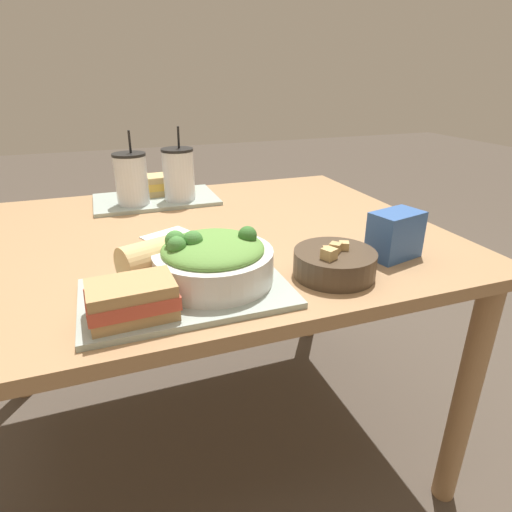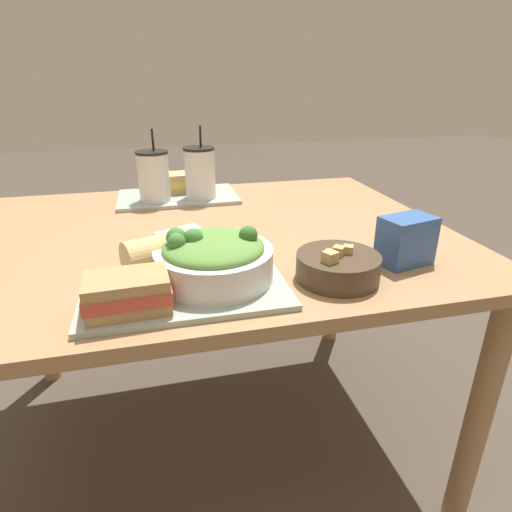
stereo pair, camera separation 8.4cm
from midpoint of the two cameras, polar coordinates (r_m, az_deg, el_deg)
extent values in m
plane|color=#4C4238|center=(1.55, -3.57, -22.41)|extent=(12.00, 12.00, 0.00)
cube|color=#A37A51|center=(1.16, -4.43, 2.60)|extent=(1.29, 0.99, 0.03)
cylinder|color=#A37A51|center=(1.25, 29.41, -18.14)|extent=(0.06, 0.06, 0.69)
cylinder|color=#A37A51|center=(1.74, -26.10, -5.40)|extent=(0.06, 0.06, 0.69)
cylinder|color=#A37A51|center=(1.85, 11.77, -1.65)|extent=(0.06, 0.06, 0.69)
cube|color=#99A89E|center=(0.83, -6.52, -4.55)|extent=(0.39, 0.24, 0.01)
cube|color=#99A89E|center=(1.47, -8.77, 7.78)|extent=(0.39, 0.24, 0.01)
cylinder|color=white|center=(0.85, -2.81, -1.10)|extent=(0.24, 0.24, 0.06)
ellipsoid|color=#5B8E3D|center=(0.83, -2.86, 1.16)|extent=(0.20, 0.20, 0.04)
sphere|color=#38702D|center=(0.84, 1.84, 2.76)|extent=(0.04, 0.04, 0.04)
sphere|color=#427F38|center=(0.82, -5.48, 2.36)|extent=(0.04, 0.04, 0.04)
sphere|color=#427F38|center=(0.81, -7.65, 1.77)|extent=(0.03, 0.03, 0.03)
sphere|color=#427F38|center=(0.83, -7.76, 2.41)|extent=(0.04, 0.04, 0.04)
cube|color=beige|center=(0.86, -2.67, 2.36)|extent=(0.05, 0.06, 0.01)
cube|color=beige|center=(0.84, -1.03, 1.85)|extent=(0.05, 0.06, 0.01)
cube|color=beige|center=(0.82, 0.40, 1.42)|extent=(0.05, 0.05, 0.01)
cylinder|color=#473828|center=(0.90, 13.49, -1.49)|extent=(0.17, 0.17, 0.05)
cylinder|color=#4C2814|center=(0.89, 13.61, -0.29)|extent=(0.15, 0.15, 0.01)
cube|color=tan|center=(0.85, 12.67, -0.29)|extent=(0.03, 0.03, 0.03)
cube|color=tan|center=(0.87, 12.54, 0.21)|extent=(0.02, 0.02, 0.02)
cube|color=tan|center=(0.90, 14.82, 0.71)|extent=(0.03, 0.03, 0.02)
cube|color=tan|center=(0.88, 13.65, 0.52)|extent=(0.03, 0.03, 0.02)
cube|color=tan|center=(0.77, -13.61, -6.32)|extent=(0.15, 0.10, 0.02)
cube|color=#C64C38|center=(0.76, -13.77, -4.88)|extent=(0.15, 0.10, 0.02)
cube|color=tan|center=(0.75, -13.93, -3.39)|extent=(0.15, 0.10, 0.02)
cylinder|color=tan|center=(0.88, -10.77, 0.03)|extent=(0.14, 0.12, 0.08)
cylinder|color=beige|center=(0.90, -7.50, 0.84)|extent=(0.03, 0.07, 0.07)
cube|color=tan|center=(1.51, -7.56, 8.93)|extent=(0.14, 0.10, 0.02)
cube|color=#EFB742|center=(1.51, -7.61, 9.74)|extent=(0.15, 0.10, 0.02)
cube|color=tan|center=(1.50, -7.65, 10.55)|extent=(0.14, 0.10, 0.02)
cylinder|color=silver|center=(1.40, -11.80, 10.20)|extent=(0.10, 0.10, 0.15)
cylinder|color=black|center=(1.40, -11.77, 9.83)|extent=(0.09, 0.09, 0.12)
cylinder|color=black|center=(1.38, -12.07, 13.36)|extent=(0.10, 0.10, 0.01)
cylinder|color=black|center=(1.38, -11.87, 14.76)|extent=(0.01, 0.02, 0.08)
cylinder|color=silver|center=(1.41, -5.78, 10.79)|extent=(0.10, 0.10, 0.15)
cylinder|color=maroon|center=(1.41, -5.77, 10.40)|extent=(0.09, 0.09, 0.13)
cylinder|color=black|center=(1.40, -5.92, 14.05)|extent=(0.10, 0.10, 0.01)
cylinder|color=black|center=(1.39, -5.67, 15.43)|extent=(0.01, 0.02, 0.08)
cube|color=#335BA3|center=(1.01, 21.65, 1.90)|extent=(0.13, 0.10, 0.11)
cube|color=white|center=(1.15, -7.84, 3.12)|extent=(0.15, 0.13, 0.00)
camera|label=1|loc=(0.04, -87.14, 1.24)|focal=30.00mm
camera|label=2|loc=(0.04, 92.86, -1.24)|focal=30.00mm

